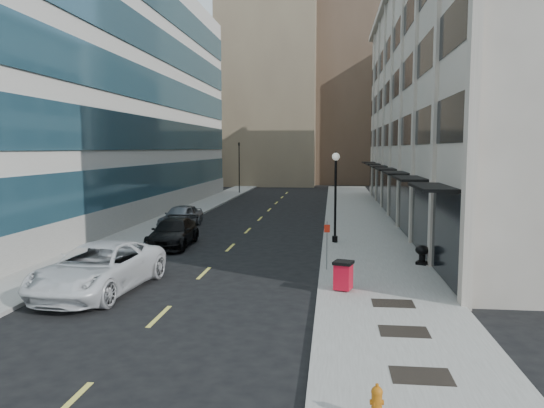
% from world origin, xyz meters
% --- Properties ---
extents(ground, '(160.00, 160.00, 0.00)m').
position_xyz_m(ground, '(0.00, 0.00, 0.00)').
color(ground, black).
rests_on(ground, ground).
extents(sidewalk_right, '(5.00, 80.00, 0.15)m').
position_xyz_m(sidewalk_right, '(7.50, 20.00, 0.07)').
color(sidewalk_right, gray).
rests_on(sidewalk_right, ground).
extents(sidewalk_left, '(3.00, 80.00, 0.15)m').
position_xyz_m(sidewalk_left, '(-6.50, 20.00, 0.07)').
color(sidewalk_left, gray).
rests_on(sidewalk_left, ground).
extents(building_right, '(15.30, 46.50, 18.25)m').
position_xyz_m(building_right, '(16.94, 26.99, 8.99)').
color(building_right, '#BEB1A0').
rests_on(building_right, ground).
extents(building_left, '(16.14, 46.00, 20.00)m').
position_xyz_m(building_left, '(-15.95, 27.00, 9.99)').
color(building_left, beige).
rests_on(building_left, ground).
extents(skyline_tan_near, '(14.00, 18.00, 28.00)m').
position_xyz_m(skyline_tan_near, '(-4.00, 68.00, 14.00)').
color(skyline_tan_near, '#817154').
rests_on(skyline_tan_near, ground).
extents(skyline_brown, '(12.00, 16.00, 34.00)m').
position_xyz_m(skyline_brown, '(8.00, 72.00, 17.00)').
color(skyline_brown, brown).
rests_on(skyline_brown, ground).
extents(skyline_tan_far, '(12.00, 14.00, 22.00)m').
position_xyz_m(skyline_tan_far, '(-14.00, 78.00, 11.00)').
color(skyline_tan_far, '#817154').
rests_on(skyline_tan_far, ground).
extents(skyline_stone, '(10.00, 14.00, 20.00)m').
position_xyz_m(skyline_stone, '(18.00, 66.00, 10.00)').
color(skyline_stone, '#BEB1A0').
rests_on(skyline_stone, ground).
extents(grate_near, '(1.40, 1.00, 0.01)m').
position_xyz_m(grate_near, '(7.60, -2.00, 0.15)').
color(grate_near, black).
rests_on(grate_near, sidewalk_right).
extents(grate_mid, '(1.40, 1.00, 0.01)m').
position_xyz_m(grate_mid, '(7.60, 1.00, 0.15)').
color(grate_mid, black).
rests_on(grate_mid, sidewalk_right).
extents(grate_far, '(1.40, 1.00, 0.01)m').
position_xyz_m(grate_far, '(7.60, 3.80, 0.15)').
color(grate_far, black).
rests_on(grate_far, sidewalk_right).
extents(road_centerline, '(0.15, 68.20, 0.01)m').
position_xyz_m(road_centerline, '(0.00, 17.00, 0.01)').
color(road_centerline, '#D8CC4C').
rests_on(road_centerline, ground).
extents(traffic_signal, '(0.66, 0.66, 6.98)m').
position_xyz_m(traffic_signal, '(-5.50, 48.00, 5.72)').
color(traffic_signal, black).
rests_on(traffic_signal, ground).
extents(car_white_van, '(3.58, 6.77, 1.81)m').
position_xyz_m(car_white_van, '(-3.20, 4.58, 0.91)').
color(car_white_van, silver).
rests_on(car_white_van, ground).
extents(car_black_pickup, '(2.34, 5.29, 1.51)m').
position_xyz_m(car_black_pickup, '(-3.20, 14.00, 0.75)').
color(car_black_pickup, black).
rests_on(car_black_pickup, ground).
extents(car_silver_sedan, '(2.42, 4.75, 1.55)m').
position_xyz_m(car_silver_sedan, '(-4.80, 21.00, 0.77)').
color(car_silver_sedan, gray).
rests_on(car_silver_sedan, ground).
extents(fire_hydrant, '(0.30, 0.30, 0.74)m').
position_xyz_m(fire_hydrant, '(6.40, -4.18, 0.51)').
color(fire_hydrant, '#BB5F0D').
rests_on(fire_hydrant, sidewalk_right).
extents(trash_bin, '(0.84, 0.85, 1.10)m').
position_xyz_m(trash_bin, '(5.94, 5.32, 0.74)').
color(trash_bin, red).
rests_on(trash_bin, sidewalk_right).
extents(lamppost, '(0.43, 0.43, 5.12)m').
position_xyz_m(lamppost, '(5.69, 15.52, 3.16)').
color(lamppost, black).
rests_on(lamppost, sidewalk_right).
extents(sign_post, '(0.25, 0.06, 2.11)m').
position_xyz_m(sign_post, '(5.30, 8.64, 1.53)').
color(sign_post, slate).
rests_on(sign_post, sidewalk_right).
extents(urn_planter, '(0.63, 0.63, 0.87)m').
position_xyz_m(urn_planter, '(9.60, 10.20, 0.68)').
color(urn_planter, black).
rests_on(urn_planter, sidewalk_right).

